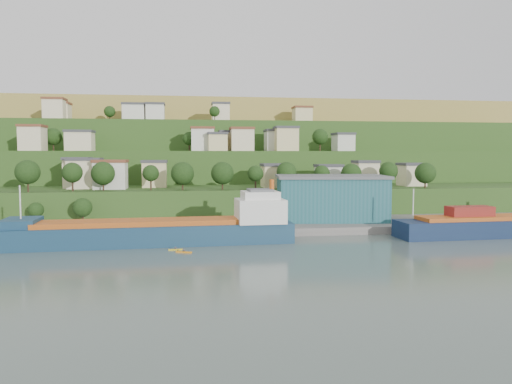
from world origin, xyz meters
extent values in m
plane|color=#46554F|center=(0.00, 0.00, 0.00)|extent=(500.00, 500.00, 0.00)
cube|color=slate|center=(20.00, 28.00, 0.00)|extent=(220.00, 26.00, 4.00)
cube|color=#284719|center=(0.00, 56.00, 0.00)|extent=(260.00, 32.00, 20.00)
cube|color=#284719|center=(0.00, 86.00, 0.00)|extent=(280.00, 32.00, 44.00)
cube|color=#284719|center=(0.00, 116.00, 0.00)|extent=(300.00, 32.00, 70.00)
cube|color=olive|center=(0.00, 190.00, 0.00)|extent=(360.00, 120.00, 96.00)
cube|color=beige|center=(-43.04, 58.76, 14.50)|extent=(7.62, 7.93, 8.99)
cube|color=#3F3F44|center=(-43.04, 58.76, 19.44)|extent=(8.22, 8.53, 0.90)
cube|color=beige|center=(-40.24, 55.88, 14.41)|extent=(9.95, 7.50, 8.81)
cube|color=#3F3F44|center=(-40.24, 55.88, 19.26)|extent=(10.55, 8.10, 0.90)
cube|color=silver|center=(-31.93, 53.04, 14.12)|extent=(9.71, 8.41, 8.24)
cube|color=brown|center=(-31.93, 53.04, 18.69)|extent=(10.31, 9.01, 0.90)
cube|color=beige|center=(-18.83, 59.66, 14.01)|extent=(7.70, 7.52, 8.02)
cube|color=#3F3F44|center=(-18.83, 59.66, 18.47)|extent=(8.30, 8.12, 0.90)
cube|color=beige|center=(19.79, 54.06, 13.45)|extent=(7.00, 8.86, 6.90)
cube|color=#3F3F44|center=(19.79, 54.06, 17.35)|extent=(7.60, 9.46, 0.90)
cube|color=silver|center=(39.15, 55.85, 13.28)|extent=(8.16, 7.04, 6.56)
cube|color=#3F3F44|center=(39.15, 55.85, 17.01)|extent=(8.76, 7.64, 0.90)
cube|color=beige|center=(51.34, 53.49, 13.95)|extent=(7.23, 7.10, 7.90)
cube|color=#3F3F44|center=(51.34, 53.49, 18.35)|extent=(7.83, 7.70, 0.90)
cube|color=beige|center=(68.38, 54.82, 13.50)|extent=(7.52, 8.26, 7.00)
cube|color=#3F3F44|center=(68.38, 54.82, 17.45)|extent=(8.12, 8.86, 0.90)
cube|color=beige|center=(-63.17, 82.67, 26.26)|extent=(7.96, 8.84, 8.52)
cube|color=brown|center=(-63.17, 82.67, 30.97)|extent=(8.56, 9.44, 0.90)
cube|color=beige|center=(-47.66, 86.90, 25.46)|extent=(9.58, 8.67, 6.92)
cube|color=#3F3F44|center=(-47.66, 86.90, 29.37)|extent=(10.18, 9.27, 0.90)
cube|color=silver|center=(-2.10, 86.45, 26.23)|extent=(8.58, 7.27, 8.46)
cube|color=brown|center=(-2.10, 86.45, 30.91)|extent=(9.18, 7.87, 0.90)
cube|color=beige|center=(3.47, 83.66, 25.12)|extent=(7.07, 8.88, 6.24)
cube|color=#3F3F44|center=(3.47, 83.66, 28.69)|extent=(7.67, 9.48, 0.90)
cube|color=beige|center=(9.03, 88.40, 25.59)|extent=(8.84, 7.13, 7.18)
cube|color=#3F3F44|center=(9.03, 88.40, 29.63)|extent=(9.44, 7.73, 0.90)
cube|color=beige|center=(12.66, 81.84, 26.08)|extent=(8.47, 7.97, 8.16)
cube|color=brown|center=(12.66, 81.84, 30.61)|extent=(9.07, 8.57, 0.90)
cube|color=silver|center=(27.16, 89.53, 25.91)|extent=(8.19, 8.88, 7.81)
cube|color=#3F3F44|center=(27.16, 89.53, 30.26)|extent=(8.79, 9.48, 0.90)
cube|color=beige|center=(30.13, 83.56, 26.37)|extent=(8.57, 7.69, 8.73)
cube|color=#3F3F44|center=(30.13, 83.56, 31.18)|extent=(9.17, 8.29, 0.90)
cube|color=silver|center=(54.70, 88.30, 25.28)|extent=(7.25, 8.82, 6.57)
cube|color=#3F3F44|center=(54.70, 88.30, 29.02)|extent=(7.85, 9.42, 0.90)
cube|color=beige|center=(-62.35, 111.67, 39.14)|extent=(8.16, 8.32, 8.28)
cube|color=brown|center=(-62.35, 111.67, 43.73)|extent=(8.76, 8.92, 0.90)
cube|color=beige|center=(-61.47, 118.70, 38.60)|extent=(7.12, 8.49, 7.21)
cube|color=brown|center=(-61.47, 118.70, 42.66)|extent=(7.72, 9.09, 0.90)
cube|color=silver|center=(-30.58, 116.22, 38.49)|extent=(9.30, 8.84, 6.98)
cube|color=#3F3F44|center=(-30.58, 116.22, 42.43)|extent=(9.90, 9.44, 0.90)
cube|color=silver|center=(-21.40, 115.17, 38.54)|extent=(7.73, 8.36, 7.09)
cube|color=#3F3F44|center=(-21.40, 115.17, 42.54)|extent=(8.33, 8.96, 0.90)
cube|color=beige|center=(6.82, 112.08, 38.70)|extent=(7.26, 7.12, 7.40)
cube|color=#3F3F44|center=(6.82, 112.08, 42.85)|extent=(7.86, 7.72, 0.90)
cube|color=beige|center=(45.01, 119.37, 38.46)|extent=(7.96, 7.84, 6.92)
cube|color=brown|center=(45.01, 119.37, 42.37)|extent=(8.56, 8.44, 0.90)
cylinder|color=#382619|center=(-53.43, 42.61, 11.92)|extent=(0.50, 0.50, 3.84)
sphere|color=black|center=(-53.43, 42.61, 15.75)|extent=(6.92, 6.92, 6.92)
cylinder|color=#382619|center=(-41.45, 43.88, 11.94)|extent=(0.50, 0.50, 3.87)
sphere|color=black|center=(-41.45, 43.88, 15.49)|extent=(5.89, 5.89, 5.89)
cylinder|color=#382619|center=(-33.08, 45.85, 11.61)|extent=(0.50, 0.50, 3.22)
sphere|color=black|center=(-33.08, 45.85, 15.14)|extent=(6.99, 6.99, 6.99)
cylinder|color=#382619|center=(-19.12, 45.42, 11.89)|extent=(0.50, 0.50, 3.78)
sphere|color=black|center=(-19.12, 45.42, 15.15)|extent=(4.96, 4.96, 4.96)
cylinder|color=#382619|center=(-9.65, 44.72, 11.55)|extent=(0.50, 0.50, 3.11)
sphere|color=black|center=(-9.65, 44.72, 15.03)|extent=(7.00, 7.00, 7.00)
cylinder|color=#382619|center=(2.40, 44.54, 11.57)|extent=(0.50, 0.50, 3.15)
sphere|color=black|center=(2.40, 44.54, 15.05)|extent=(6.94, 6.94, 6.94)
cylinder|color=#382619|center=(12.48, 43.58, 11.80)|extent=(0.50, 0.50, 3.60)
sphere|color=black|center=(12.48, 43.58, 14.95)|extent=(4.91, 4.91, 4.91)
cylinder|color=#382619|center=(22.24, 44.02, 11.86)|extent=(0.50, 0.50, 3.72)
sphere|color=black|center=(22.24, 44.02, 15.42)|extent=(6.19, 6.19, 6.19)
cylinder|color=#382619|center=(33.55, 44.15, 11.74)|extent=(0.50, 0.50, 3.48)
sphere|color=black|center=(33.55, 44.15, 14.86)|extent=(5.03, 5.03, 5.03)
cylinder|color=#382619|center=(43.30, 44.56, 11.39)|extent=(0.50, 0.50, 2.77)
sphere|color=black|center=(43.30, 44.56, 14.59)|extent=(6.60, 6.60, 6.60)
cylinder|color=#382619|center=(54.67, 42.19, 11.96)|extent=(0.50, 0.50, 3.91)
sphere|color=black|center=(54.67, 42.19, 15.53)|extent=(5.87, 5.87, 5.87)
cylinder|color=#382619|center=(66.96, 42.08, 11.51)|extent=(0.50, 0.50, 3.01)
sphere|color=black|center=(66.96, 42.08, 14.85)|extent=(6.67, 6.67, 6.67)
cylinder|color=#382619|center=(3.95, 108.72, 36.46)|extent=(0.50, 0.50, 2.92)
sphere|color=black|center=(3.95, 108.72, 39.17)|extent=(4.52, 4.52, 4.52)
cylinder|color=#382619|center=(-40.94, 116.92, 36.47)|extent=(0.50, 0.50, 2.94)
sphere|color=black|center=(-40.94, 116.92, 39.27)|extent=(4.84, 4.84, 4.84)
cylinder|color=#382619|center=(42.80, 80.08, 23.94)|extent=(0.50, 0.50, 3.89)
sphere|color=black|center=(42.80, 80.08, 27.56)|extent=(6.07, 6.07, 6.07)
cylinder|color=#382619|center=(-7.14, 88.71, 23.73)|extent=(0.50, 0.50, 3.47)
sphere|color=black|center=(-7.14, 88.71, 26.89)|extent=(5.17, 5.17, 5.17)
cylinder|color=#382619|center=(-58.04, 90.35, 23.85)|extent=(0.50, 0.50, 3.71)
sphere|color=black|center=(-58.04, 90.35, 27.47)|extent=(6.40, 6.40, 6.40)
cylinder|color=#382619|center=(57.37, 88.90, 23.83)|extent=(0.50, 0.50, 3.66)
sphere|color=black|center=(57.37, 88.90, 27.12)|extent=(5.32, 5.32, 5.32)
cube|color=navy|center=(-16.40, 8.93, 1.39)|extent=(65.42, 12.96, 6.51)
cube|color=#B35117|center=(-18.25, 8.93, 5.20)|extent=(48.63, 10.40, 1.12)
cube|color=navy|center=(-45.20, 8.93, 5.58)|extent=(7.86, 10.53, 1.86)
cube|color=silver|center=(8.70, 8.93, 7.43)|extent=(11.53, 9.76, 5.58)
cube|color=silver|center=(8.70, 8.93, 11.15)|extent=(8.67, 7.78, 1.86)
cube|color=#595B5E|center=(8.70, 8.93, 12.36)|extent=(5.81, 5.81, 0.56)
cylinder|color=#B35117|center=(11.48, 8.93, 13.47)|extent=(1.16, 1.16, 2.79)
cylinder|color=silver|center=(-45.20, 8.93, 10.22)|extent=(0.35, 0.35, 7.43)
cube|color=silver|center=(-42.42, 8.93, 3.53)|extent=(13.44, 11.04, 0.23)
cube|color=#0D193C|center=(71.60, 8.74, 1.23)|extent=(56.92, 11.43, 6.23)
cube|color=#B35117|center=(69.72, 8.74, 4.81)|extent=(41.77, 9.20, 0.94)
cylinder|color=silver|center=(47.07, 8.74, 8.96)|extent=(0.31, 0.31, 6.61)
cube|color=maroon|center=(62.17, 8.74, 6.51)|extent=(11.48, 5.12, 2.45)
cube|color=#1F575D|center=(32.63, 31.00, 8.00)|extent=(31.96, 21.50, 12.00)
cube|color=#595B5E|center=(32.63, 31.00, 14.40)|extent=(33.07, 22.62, 0.80)
cube|color=silver|center=(-46.56, 17.10, 1.65)|extent=(4.64, 2.18, 0.90)
cube|color=orange|center=(-9.30, -1.96, 0.13)|extent=(3.45, 1.95, 0.26)
sphere|color=#3F3F44|center=(-9.30, -1.96, 0.57)|extent=(0.61, 0.61, 0.61)
cube|color=gold|center=(-11.12, 1.16, 0.11)|extent=(3.07, 0.70, 0.23)
sphere|color=#3F3F44|center=(-11.12, 1.16, 0.49)|extent=(0.53, 0.53, 0.53)
camera|label=1|loc=(-8.88, -107.44, 20.82)|focal=35.00mm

